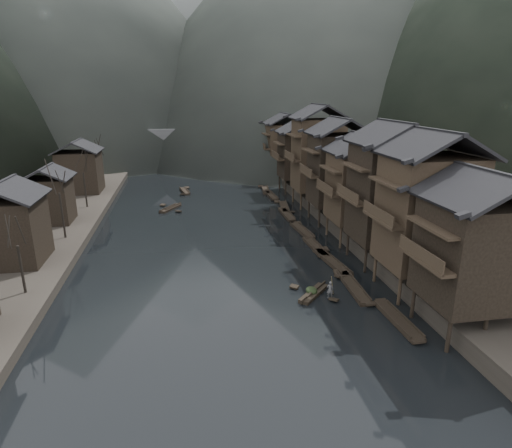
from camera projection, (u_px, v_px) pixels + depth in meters
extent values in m
plane|color=black|center=(228.00, 299.00, 37.37)|extent=(300.00, 300.00, 0.00)
cube|color=#2D2823|center=(390.00, 183.00, 80.41)|extent=(40.00, 200.00, 1.80)
cylinder|color=black|center=(449.00, 335.00, 29.50)|extent=(0.30, 0.30, 2.90)
cylinder|color=black|center=(413.00, 303.00, 34.02)|extent=(0.30, 0.30, 2.90)
cylinder|color=black|center=(484.00, 332.00, 29.95)|extent=(0.30, 0.30, 2.90)
cylinder|color=black|center=(444.00, 300.00, 34.46)|extent=(0.30, 0.30, 2.90)
cube|color=black|center=(478.00, 252.00, 30.76)|extent=(7.00, 6.00, 7.51)
cube|color=#33271C|center=(426.00, 260.00, 30.22)|extent=(1.20, 5.70, 0.25)
cylinder|color=#33271C|center=(400.00, 291.00, 36.09)|extent=(0.30, 0.30, 2.90)
cylinder|color=#33271C|center=(375.00, 269.00, 40.60)|extent=(0.30, 0.30, 2.90)
cylinder|color=#33271C|center=(429.00, 288.00, 36.53)|extent=(0.30, 0.30, 2.90)
cylinder|color=#33271C|center=(402.00, 267.00, 41.05)|extent=(0.30, 0.30, 2.90)
cube|color=#33271C|center=(426.00, 212.00, 37.02)|extent=(7.00, 6.00, 9.65)
cube|color=#33271C|center=(383.00, 219.00, 36.52)|extent=(1.20, 5.70, 0.25)
cylinder|color=black|center=(366.00, 260.00, 42.67)|extent=(0.30, 0.30, 2.90)
cylinder|color=black|center=(348.00, 244.00, 47.19)|extent=(0.30, 0.30, 2.90)
cylinder|color=black|center=(391.00, 258.00, 43.12)|extent=(0.30, 0.30, 2.90)
cylinder|color=black|center=(371.00, 242.00, 47.63)|extent=(0.30, 0.30, 2.90)
cube|color=black|center=(389.00, 192.00, 43.58)|extent=(7.00, 6.00, 9.87)
cube|color=#33271C|center=(352.00, 199.00, 43.07)|extent=(1.20, 5.70, 0.25)
cylinder|color=#33271C|center=(341.00, 237.00, 49.26)|extent=(0.30, 0.30, 2.90)
cylinder|color=#33271C|center=(327.00, 225.00, 53.77)|extent=(0.30, 0.30, 2.90)
cylinder|color=#33271C|center=(363.00, 236.00, 49.70)|extent=(0.30, 0.30, 2.90)
cylinder|color=#33271C|center=(348.00, 224.00, 54.22)|extent=(0.30, 0.30, 2.90)
cube|color=#33271C|center=(361.00, 187.00, 50.44)|extent=(7.00, 6.00, 7.99)
cube|color=#33271C|center=(328.00, 192.00, 49.91)|extent=(1.20, 5.70, 0.25)
cylinder|color=black|center=(319.00, 218.00, 56.78)|extent=(0.30, 0.30, 2.90)
cylinder|color=black|center=(309.00, 209.00, 61.30)|extent=(0.30, 0.30, 2.90)
cylinder|color=black|center=(339.00, 217.00, 57.23)|extent=(0.30, 0.30, 2.90)
cylinder|color=black|center=(327.00, 208.00, 61.75)|extent=(0.30, 0.30, 2.90)
cube|color=black|center=(338.00, 170.00, 57.77)|extent=(7.00, 6.00, 9.35)
cube|color=#33271C|center=(309.00, 174.00, 57.26)|extent=(1.20, 5.70, 0.25)
cylinder|color=#33271C|center=(301.00, 201.00, 65.25)|extent=(0.30, 0.30, 2.90)
cylinder|color=#33271C|center=(293.00, 194.00, 69.77)|extent=(0.30, 0.30, 2.90)
cylinder|color=#33271C|center=(318.00, 201.00, 65.70)|extent=(0.30, 0.30, 2.90)
cylinder|color=#33271C|center=(309.00, 194.00, 70.21)|extent=(0.30, 0.30, 2.90)
cube|color=#33271C|center=(318.00, 155.00, 66.02)|extent=(7.00, 6.00, 10.79)
cube|color=#33271C|center=(292.00, 159.00, 65.53)|extent=(1.20, 5.70, 0.25)
cylinder|color=black|center=(286.00, 188.00, 74.66)|extent=(0.30, 0.30, 2.90)
cylinder|color=black|center=(280.00, 182.00, 79.17)|extent=(0.30, 0.30, 2.90)
cylinder|color=black|center=(301.00, 187.00, 75.10)|extent=(0.30, 0.30, 2.90)
cylinder|color=black|center=(294.00, 181.00, 79.62)|extent=(0.30, 0.30, 2.90)
cube|color=black|center=(300.00, 155.00, 75.87)|extent=(7.00, 6.00, 7.81)
cube|color=#33271C|center=(278.00, 158.00, 75.34)|extent=(1.20, 5.70, 0.25)
cylinder|color=#33271C|center=(272.00, 175.00, 85.95)|extent=(0.30, 0.30, 2.90)
cylinder|color=#33271C|center=(267.00, 171.00, 90.46)|extent=(0.30, 0.30, 2.90)
cylinder|color=#33271C|center=(285.00, 174.00, 86.39)|extent=(0.30, 0.30, 2.90)
cylinder|color=#33271C|center=(280.00, 170.00, 90.91)|extent=(0.30, 0.30, 2.90)
cube|color=#33271C|center=(284.00, 145.00, 87.06)|extent=(7.00, 6.00, 8.45)
cube|color=#33271C|center=(265.00, 148.00, 86.54)|extent=(1.20, 5.70, 0.25)
cube|color=black|center=(10.00, 229.00, 42.13)|extent=(6.00, 6.00, 6.50)
cube|color=black|center=(50.00, 199.00, 55.41)|extent=(5.00, 5.00, 5.80)
cube|color=black|center=(80.00, 170.00, 72.19)|extent=(6.50, 6.50, 6.80)
cylinder|color=black|center=(23.00, 267.00, 35.92)|extent=(0.24, 0.24, 4.24)
cylinder|color=black|center=(66.00, 213.00, 49.48)|extent=(0.24, 0.24, 5.37)
cylinder|color=black|center=(90.00, 188.00, 62.93)|extent=(0.24, 0.24, 5.10)
cylinder|color=black|center=(107.00, 169.00, 77.51)|extent=(0.24, 0.24, 5.45)
cube|color=black|center=(398.00, 320.00, 33.68)|extent=(1.27, 6.27, 0.30)
cube|color=black|center=(398.00, 318.00, 33.62)|extent=(1.32, 6.15, 0.10)
cube|color=black|center=(382.00, 301.00, 36.47)|extent=(0.96, 0.80, 0.33)
cube|color=black|center=(417.00, 340.00, 30.80)|extent=(0.96, 0.80, 0.33)
cube|color=black|center=(353.00, 287.00, 39.35)|extent=(1.46, 6.98, 0.30)
cube|color=black|center=(353.00, 286.00, 39.30)|extent=(1.51, 6.84, 0.10)
cube|color=black|center=(339.00, 272.00, 42.41)|extent=(0.98, 0.90, 0.35)
cube|color=black|center=(370.00, 303.00, 36.21)|extent=(0.98, 0.90, 0.35)
cube|color=black|center=(332.00, 262.00, 45.14)|extent=(1.92, 7.75, 0.30)
cube|color=black|center=(332.00, 261.00, 45.08)|extent=(1.96, 7.60, 0.10)
cube|color=black|center=(324.00, 249.00, 48.60)|extent=(1.03, 1.03, 0.37)
cube|color=black|center=(340.00, 275.00, 41.59)|extent=(1.03, 1.03, 0.37)
cube|color=black|center=(316.00, 247.00, 49.38)|extent=(1.36, 6.06, 0.30)
cube|color=black|center=(316.00, 246.00, 49.33)|extent=(1.41, 5.94, 0.10)
cube|color=black|center=(310.00, 238.00, 52.07)|extent=(0.97, 0.78, 0.33)
cube|color=black|center=(323.00, 255.00, 46.60)|extent=(0.97, 0.78, 0.33)
cube|color=black|center=(302.00, 231.00, 55.27)|extent=(1.67, 6.56, 0.30)
cube|color=black|center=(302.00, 229.00, 55.22)|extent=(1.71, 6.44, 0.10)
cube|color=black|center=(298.00, 223.00, 58.19)|extent=(1.00, 0.88, 0.34)
cube|color=black|center=(307.00, 238.00, 52.27)|extent=(1.00, 0.88, 0.34)
cube|color=black|center=(287.00, 215.00, 62.45)|extent=(1.14, 6.29, 0.30)
cube|color=black|center=(287.00, 213.00, 62.40)|extent=(1.20, 6.17, 0.10)
cube|color=black|center=(282.00, 208.00, 65.25)|extent=(0.94, 0.78, 0.33)
cube|color=black|center=(292.00, 220.00, 59.57)|extent=(0.94, 0.78, 0.33)
cube|color=black|center=(284.00, 207.00, 66.65)|extent=(1.96, 6.65, 0.30)
cube|color=black|center=(284.00, 206.00, 66.60)|extent=(1.99, 6.53, 0.10)
cube|color=black|center=(277.00, 201.00, 69.48)|extent=(1.03, 0.92, 0.34)
cube|color=black|center=(292.00, 211.00, 63.74)|extent=(1.03, 0.92, 0.34)
cube|color=black|center=(271.00, 196.00, 73.80)|extent=(1.28, 6.40, 0.30)
cube|color=black|center=(271.00, 195.00, 73.75)|extent=(1.33, 6.27, 0.10)
cube|color=black|center=(268.00, 191.00, 76.65)|extent=(0.96, 0.81, 0.34)
cube|color=black|center=(274.00, 199.00, 70.87)|extent=(0.96, 0.81, 0.34)
cube|color=black|center=(265.00, 190.00, 77.89)|extent=(1.86, 6.42, 0.30)
cube|color=black|center=(265.00, 189.00, 77.83)|extent=(1.90, 6.30, 0.10)
cube|color=black|center=(261.00, 186.00, 80.62)|extent=(1.02, 0.89, 0.33)
cube|color=black|center=(271.00, 193.00, 75.07)|extent=(1.02, 0.89, 0.33)
cube|color=black|center=(265.00, 182.00, 84.98)|extent=(1.19, 6.95, 0.30)
cube|color=black|center=(265.00, 181.00, 84.93)|extent=(1.24, 6.81, 0.10)
cube|color=black|center=(261.00, 178.00, 88.06)|extent=(0.95, 0.86, 0.35)
cube|color=black|center=(268.00, 185.00, 81.81)|extent=(0.95, 0.86, 0.35)
cube|color=black|center=(170.00, 208.00, 65.82)|extent=(3.39, 4.77, 0.30)
cube|color=black|center=(170.00, 207.00, 65.77)|extent=(3.38, 4.71, 0.10)
cube|color=black|center=(163.00, 204.00, 67.51)|extent=(1.05, 0.97, 0.30)
cube|color=black|center=(178.00, 211.00, 64.05)|extent=(1.05, 0.97, 0.30)
cube|color=black|center=(185.00, 191.00, 77.09)|extent=(1.89, 5.55, 0.30)
cube|color=black|center=(185.00, 190.00, 77.04)|extent=(1.92, 5.45, 0.10)
cube|color=black|center=(187.00, 187.00, 79.55)|extent=(0.95, 0.81, 0.31)
cube|color=black|center=(182.00, 194.00, 74.55)|extent=(0.95, 0.81, 0.31)
cube|color=#4C4C4F|center=(195.00, 135.00, 102.96)|extent=(40.00, 6.00, 1.60)
cube|color=#4C4C4F|center=(195.00, 131.00, 100.03)|extent=(40.00, 0.50, 1.00)
cube|color=#4C4C4F|center=(195.00, 129.00, 105.11)|extent=(40.00, 0.50, 1.00)
cube|color=#4C4C4F|center=(137.00, 153.00, 101.88)|extent=(3.20, 6.00, 6.40)
cube|color=#4C4C4F|center=(177.00, 152.00, 103.42)|extent=(3.20, 6.00, 6.40)
cube|color=#4C4C4F|center=(214.00, 152.00, 104.88)|extent=(3.20, 6.00, 6.40)
cube|color=#4C4C4F|center=(253.00, 151.00, 106.42)|extent=(3.20, 6.00, 6.40)
cube|color=black|center=(313.00, 293.00, 38.15)|extent=(3.54, 3.76, 0.30)
cube|color=black|center=(314.00, 292.00, 38.10)|extent=(3.51, 3.73, 0.10)
cube|color=black|center=(294.00, 286.00, 39.31)|extent=(0.94, 0.92, 0.28)
cube|color=black|center=(334.00, 299.00, 36.92)|extent=(0.94, 0.92, 0.28)
ellipsoid|color=black|center=(312.00, 287.00, 38.10)|extent=(1.01, 1.33, 0.61)
imported|color=#4F4F51|center=(330.00, 287.00, 36.89)|extent=(0.66, 0.52, 1.60)
cylinder|color=#8C7A51|center=(334.00, 262.00, 36.21)|extent=(1.34, 2.66, 3.14)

